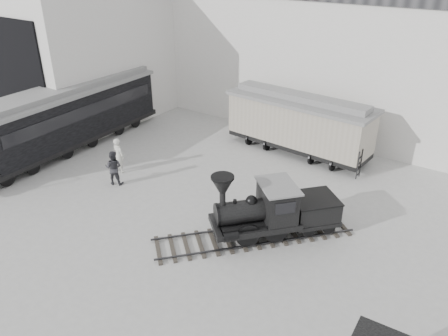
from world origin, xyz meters
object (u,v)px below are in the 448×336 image
Objects in this scene: boxcar at (299,122)px; passenger_coach at (71,116)px; locomotive at (270,213)px; visitor_b at (114,168)px; visitor_a at (119,155)px.

passenger_coach is at bearing -144.67° from boxcar.
locomotive is 0.57× the size of passenger_coach.
passenger_coach reaches higher than visitor_b.
locomotive is 3.88× the size of visitor_a.
visitor_a is 1.07× the size of visitor_b.
passenger_coach is (-11.19, -6.83, 0.09)m from boxcar.
visitor_a is at bearing -141.62° from locomotive.
boxcar is (-2.77, 8.09, 0.74)m from locomotive.
boxcar is at bearing -150.03° from visitor_b.
boxcar is at bearing 28.20° from passenger_coach.
boxcar reaches higher than locomotive.
locomotive is 4.17× the size of visitor_b.
boxcar is at bearing 150.14° from locomotive.
boxcar is 4.53× the size of visitor_a.
boxcar is 10.04m from visitor_a.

